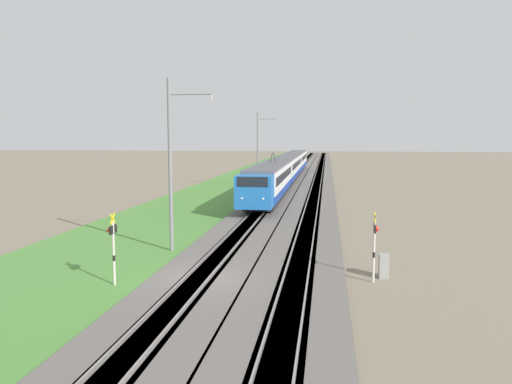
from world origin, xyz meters
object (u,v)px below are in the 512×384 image
passenger_train (287,167)px  equipment_cabinet (384,266)px  crossing_signal_near (113,243)px  catenary_mast_mid (258,149)px  crossing_signal_far (375,240)px  catenary_mast_near (171,164)px

passenger_train → equipment_cabinet: bearing=10.2°
crossing_signal_near → catenary_mast_mid: bearing=-90.7°
crossing_signal_far → catenary_mast_mid: (39.85, 10.80, 3.02)m
passenger_train → crossing_signal_far: (-47.15, -7.76, -0.34)m
passenger_train → crossing_signal_far: passenger_train is taller
catenary_mast_near → crossing_signal_far: bearing=-111.9°
crossing_signal_far → equipment_cabinet: crossing_signal_far is taller
passenger_train → catenary_mast_mid: size_ratio=6.68×
crossing_signal_near → passenger_train: bearing=-94.1°
passenger_train → equipment_cabinet: size_ratio=58.21×
crossing_signal_near → equipment_cabinet: size_ratio=2.98×
catenary_mast_near → catenary_mast_mid: (35.51, -0.00, -0.07)m
crossing_signal_near → equipment_cabinet: crossing_signal_near is taller
passenger_train → equipment_cabinet: 47.07m
passenger_train → equipment_cabinet: (-46.30, -8.29, -1.73)m
equipment_cabinet → catenary_mast_near: bearing=72.9°
crossing_signal_near → catenary_mast_near: bearing=-94.4°
catenary_mast_mid → equipment_cabinet: bearing=-163.8°
crossing_signal_far → equipment_cabinet: bearing=57.9°
crossing_signal_far → crossing_signal_near: bearing=-168.0°
crossing_signal_near → catenary_mast_mid: 42.36m
crossing_signal_far → equipment_cabinet: size_ratio=2.89×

